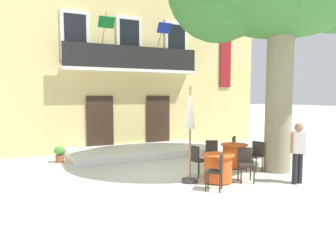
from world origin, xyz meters
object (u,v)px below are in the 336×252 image
object	(u,v)px
cafe_chair_near_tree_1	(217,169)
cafe_chair_middle_1	(237,148)
pedestrian_near_entrance	(298,150)
cafe_chair_near_tree_2	(245,162)
cafe_chair_middle_0	(256,154)
cafe_table_near_tree	(218,168)
cafe_umbrella	(190,120)
ground_planter_left	(60,153)
cafe_table_middle	(234,155)
cafe_chair_near_tree_0	(197,159)
cafe_chair_middle_2	(211,152)

from	to	relation	value
cafe_chair_near_tree_1	cafe_chair_middle_1	size ratio (longest dim) A/B	1.00
cafe_chair_middle_1	pedestrian_near_entrance	distance (m)	2.82
cafe_chair_near_tree_2	cafe_chair_middle_0	size ratio (longest dim) A/B	1.00
cafe_table_near_tree	pedestrian_near_entrance	size ratio (longest dim) A/B	0.54
cafe_umbrella	pedestrian_near_entrance	xyz separation A→B (m)	(2.49, -1.33, -0.77)
cafe_umbrella	ground_planter_left	bearing A→B (deg)	124.60
cafe_chair_middle_0	ground_planter_left	world-z (taller)	cafe_chair_middle_0
cafe_chair_near_tree_2	cafe_chair_middle_0	bearing A→B (deg)	37.09
cafe_table_middle	cafe_chair_middle_0	distance (m)	0.77
cafe_chair_middle_1	cafe_chair_near_tree_1	bearing A→B (deg)	-135.62
cafe_table_middle	ground_planter_left	xyz separation A→B (m)	(-4.99, 3.21, -0.07)
cafe_chair_middle_0	cafe_chair_near_tree_1	bearing A→B (deg)	-152.43
cafe_chair_middle_0	ground_planter_left	bearing A→B (deg)	143.57
cafe_chair_near_tree_0	cafe_chair_middle_1	bearing A→B (deg)	25.61
cafe_chair_near_tree_0	cafe_table_middle	bearing A→B (deg)	17.17
cafe_chair_near_tree_0	cafe_chair_near_tree_1	size ratio (longest dim) A/B	1.00
cafe_chair_middle_0	ground_planter_left	distance (m)	6.57
cafe_chair_near_tree_1	cafe_chair_middle_1	bearing A→B (deg)	44.38
cafe_table_near_tree	cafe_chair_middle_2	distance (m)	1.69
cafe_table_middle	cafe_chair_middle_1	xyz separation A→B (m)	(0.52, 0.54, 0.14)
cafe_chair_near_tree_1	cafe_chair_near_tree_2	distance (m)	1.22
cafe_chair_near_tree_0	cafe_table_middle	world-z (taller)	cafe_chair_near_tree_0
cafe_table_near_tree	cafe_chair_middle_2	size ratio (longest dim) A/B	0.95
cafe_chair_middle_0	cafe_table_middle	bearing A→B (deg)	112.76
cafe_table_near_tree	cafe_table_middle	world-z (taller)	same
cafe_chair_near_tree_0	cafe_chair_middle_1	size ratio (longest dim) A/B	1.00
cafe_table_middle	cafe_chair_middle_2	world-z (taller)	cafe_chair_middle_2
cafe_chair_near_tree_0	cafe_chair_near_tree_1	world-z (taller)	same
cafe_chair_near_tree_2	pedestrian_near_entrance	world-z (taller)	pedestrian_near_entrance
cafe_chair_middle_1	cafe_umbrella	bearing A→B (deg)	-151.48
cafe_chair_near_tree_2	pedestrian_near_entrance	distance (m)	1.38
cafe_chair_near_tree_1	cafe_umbrella	distance (m)	1.49
pedestrian_near_entrance	cafe_chair_near_tree_2	bearing A→B (deg)	145.47
cafe_chair_middle_2	ground_planter_left	distance (m)	5.20
cafe_umbrella	cafe_chair_middle_0	bearing A→B (deg)	5.08
cafe_table_near_tree	ground_planter_left	size ratio (longest dim) A/B	1.53
cafe_table_near_tree	cafe_chair_near_tree_1	distance (m)	0.77
cafe_umbrella	ground_planter_left	size ratio (longest dim) A/B	4.50
cafe_table_near_tree	cafe_chair_middle_1	size ratio (longest dim) A/B	0.95
cafe_chair_near_tree_1	pedestrian_near_entrance	world-z (taller)	pedestrian_near_entrance
cafe_umbrella	pedestrian_near_entrance	distance (m)	2.93
cafe_chair_near_tree_0	cafe_chair_near_tree_1	bearing A→B (deg)	-99.20
pedestrian_near_entrance	ground_planter_left	bearing A→B (deg)	134.39
cafe_chair_middle_0	cafe_chair_near_tree_2	bearing A→B (deg)	-142.91
cafe_chair_near_tree_1	cafe_chair_middle_2	xyz separation A→B (m)	(1.21, 2.11, 0.00)
cafe_chair_near_tree_2	cafe_table_middle	size ratio (longest dim) A/B	1.05
cafe_chair_middle_0	cafe_chair_middle_2	size ratio (longest dim) A/B	1.00
cafe_table_near_tree	cafe_chair_middle_1	world-z (taller)	cafe_chair_middle_1
cafe_chair_middle_2	cafe_chair_middle_1	bearing A→B (deg)	12.96
pedestrian_near_entrance	cafe_table_middle	bearing A→B (deg)	98.66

